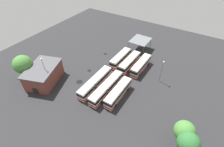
{
  "coord_description": "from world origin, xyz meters",
  "views": [
    {
      "loc": [
        -35.89,
        -21.59,
        36.94
      ],
      "look_at": [
        -0.9,
        0.34,
        1.49
      ],
      "focal_mm": 26.73,
      "sensor_mm": 36.0,
      "label": 1
    }
  ],
  "objects_px": {
    "bus_row1_slot0": "(141,65)",
    "bus_row0_slot0": "(118,92)",
    "bus_row0_slot1": "(106,88)",
    "lamp_post_by_building": "(45,70)",
    "bus_row0_slot2": "(95,82)",
    "bus_row1_slot1": "(130,62)",
    "maintenance_shelter": "(140,40)",
    "depot_building": "(44,74)",
    "bus_row1_slot2": "(121,58)",
    "tree_northeast": "(23,64)",
    "lamp_post_near_entrance": "(162,71)",
    "tree_west_edge": "(185,131)",
    "tree_south_edge": "(188,143)"
  },
  "relations": [
    {
      "from": "bus_row1_slot0",
      "to": "bus_row0_slot0",
      "type": "bearing_deg",
      "value": 179.26
    },
    {
      "from": "bus_row0_slot1",
      "to": "lamp_post_by_building",
      "type": "height_order",
      "value": "lamp_post_by_building"
    },
    {
      "from": "bus_row0_slot2",
      "to": "bus_row1_slot1",
      "type": "relative_size",
      "value": 1.23
    },
    {
      "from": "maintenance_shelter",
      "to": "bus_row1_slot1",
      "type": "bearing_deg",
      "value": -171.75
    },
    {
      "from": "bus_row0_slot0",
      "to": "bus_row0_slot1",
      "type": "relative_size",
      "value": 0.8
    },
    {
      "from": "bus_row1_slot1",
      "to": "depot_building",
      "type": "relative_size",
      "value": 0.83
    },
    {
      "from": "bus_row1_slot2",
      "to": "tree_northeast",
      "type": "relative_size",
      "value": 1.28
    },
    {
      "from": "bus_row1_slot0",
      "to": "bus_row1_slot1",
      "type": "distance_m",
      "value": 4.1
    },
    {
      "from": "bus_row0_slot1",
      "to": "bus_row1_slot2",
      "type": "distance_m",
      "value": 15.8
    },
    {
      "from": "bus_row1_slot2",
      "to": "bus_row1_slot0",
      "type": "bearing_deg",
      "value": -89.15
    },
    {
      "from": "lamp_post_near_entrance",
      "to": "tree_northeast",
      "type": "height_order",
      "value": "tree_northeast"
    },
    {
      "from": "bus_row1_slot1",
      "to": "tree_west_edge",
      "type": "bearing_deg",
      "value": -129.35
    },
    {
      "from": "bus_row1_slot2",
      "to": "depot_building",
      "type": "bearing_deg",
      "value": 144.35
    },
    {
      "from": "bus_row1_slot0",
      "to": "tree_northeast",
      "type": "bearing_deg",
      "value": 129.11
    },
    {
      "from": "bus_row0_slot2",
      "to": "lamp_post_by_building",
      "type": "distance_m",
      "value": 15.52
    },
    {
      "from": "bus_row1_slot0",
      "to": "lamp_post_near_entrance",
      "type": "height_order",
      "value": "lamp_post_near_entrance"
    },
    {
      "from": "bus_row0_slot0",
      "to": "depot_building",
      "type": "height_order",
      "value": "depot_building"
    },
    {
      "from": "lamp_post_by_building",
      "to": "bus_row0_slot1",
      "type": "bearing_deg",
      "value": -70.68
    },
    {
      "from": "bus_row0_slot2",
      "to": "tree_south_edge",
      "type": "bearing_deg",
      "value": -103.48
    },
    {
      "from": "bus_row1_slot1",
      "to": "maintenance_shelter",
      "type": "xyz_separation_m",
      "value": [
        12.21,
        1.77,
        2.31
      ]
    },
    {
      "from": "bus_row0_slot2",
      "to": "maintenance_shelter",
      "type": "relative_size",
      "value": 1.83
    },
    {
      "from": "bus_row0_slot1",
      "to": "maintenance_shelter",
      "type": "relative_size",
      "value": 1.83
    },
    {
      "from": "bus_row0_slot1",
      "to": "maintenance_shelter",
      "type": "distance_m",
      "value": 27.23
    },
    {
      "from": "tree_west_edge",
      "to": "tree_northeast",
      "type": "bearing_deg",
      "value": 95.45
    },
    {
      "from": "depot_building",
      "to": "lamp_post_near_entrance",
      "type": "distance_m",
      "value": 36.65
    },
    {
      "from": "depot_building",
      "to": "tree_northeast",
      "type": "distance_m",
      "value": 6.84
    },
    {
      "from": "tree_south_edge",
      "to": "tree_northeast",
      "type": "relative_size",
      "value": 0.85
    },
    {
      "from": "bus_row0_slot0",
      "to": "bus_row1_slot1",
      "type": "distance_m",
      "value": 15.05
    },
    {
      "from": "bus_row0_slot2",
      "to": "lamp_post_by_building",
      "type": "bearing_deg",
      "value": 114.99
    },
    {
      "from": "bus_row0_slot2",
      "to": "lamp_post_near_entrance",
      "type": "relative_size",
      "value": 1.84
    },
    {
      "from": "tree_northeast",
      "to": "tree_west_edge",
      "type": "height_order",
      "value": "tree_northeast"
    },
    {
      "from": "bus_row0_slot2",
      "to": "lamp_post_by_building",
      "type": "relative_size",
      "value": 1.51
    },
    {
      "from": "bus_row0_slot0",
      "to": "bus_row0_slot1",
      "type": "distance_m",
      "value": 3.84
    },
    {
      "from": "bus_row0_slot1",
      "to": "depot_building",
      "type": "relative_size",
      "value": 1.03
    },
    {
      "from": "bus_row0_slot0",
      "to": "tree_south_edge",
      "type": "height_order",
      "value": "tree_south_edge"
    },
    {
      "from": "maintenance_shelter",
      "to": "lamp_post_by_building",
      "type": "bearing_deg",
      "value": 154.25
    },
    {
      "from": "lamp_post_by_building",
      "to": "tree_south_edge",
      "type": "distance_m",
      "value": 41.82
    },
    {
      "from": "tree_northeast",
      "to": "tree_south_edge",
      "type": "bearing_deg",
      "value": -87.93
    },
    {
      "from": "bus_row1_slot0",
      "to": "bus_row1_slot2",
      "type": "bearing_deg",
      "value": 90.85
    },
    {
      "from": "bus_row1_slot0",
      "to": "lamp_post_by_building",
      "type": "relative_size",
      "value": 1.19
    },
    {
      "from": "bus_row0_slot1",
      "to": "bus_row1_slot2",
      "type": "height_order",
      "value": "same"
    },
    {
      "from": "depot_building",
      "to": "tree_south_edge",
      "type": "distance_m",
      "value": 43.42
    },
    {
      "from": "bus_row0_slot2",
      "to": "tree_west_edge",
      "type": "height_order",
      "value": "tree_west_edge"
    },
    {
      "from": "bus_row0_slot0",
      "to": "bus_row0_slot2",
      "type": "bearing_deg",
      "value": 91.35
    },
    {
      "from": "lamp_post_near_entrance",
      "to": "bus_row0_slot0",
      "type": "bearing_deg",
      "value": 148.69
    },
    {
      "from": "tree_south_edge",
      "to": "maintenance_shelter",
      "type": "bearing_deg",
      "value": 37.39
    },
    {
      "from": "tree_south_edge",
      "to": "tree_west_edge",
      "type": "height_order",
      "value": "tree_south_edge"
    },
    {
      "from": "depot_building",
      "to": "lamp_post_by_building",
      "type": "distance_m",
      "value": 2.83
    },
    {
      "from": "bus_row1_slot2",
      "to": "tree_south_edge",
      "type": "bearing_deg",
      "value": -128.09
    },
    {
      "from": "depot_building",
      "to": "bus_row1_slot0",
      "type": "bearing_deg",
      "value": -47.3
    }
  ]
}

